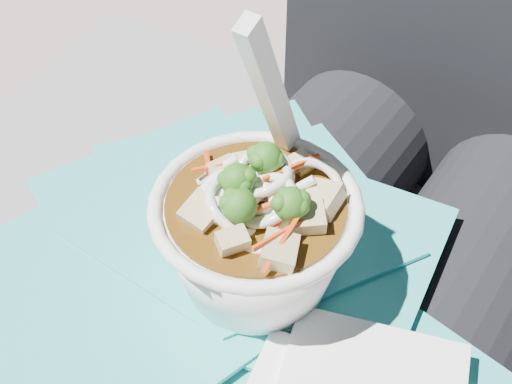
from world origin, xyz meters
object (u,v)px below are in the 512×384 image
Objects in this scene: plastic_bag at (217,249)px; udon_bowl at (256,229)px; lap at (307,340)px; person_body at (367,244)px.

plastic_bag is 0.07m from udon_bowl.
udon_bowl is at bearing -11.85° from plastic_bag.
person_body reaches higher than lap.
plastic_bag is (-0.07, -0.11, 0.06)m from person_body.
udon_bowl is at bearing -137.27° from lap.
lap is 0.14m from udon_bowl.
lap is 1.26× the size of plastic_bag.
person_body is 2.64× the size of plastic_bag.
person_body reaches higher than udon_bowl.
udon_bowl reaches higher than lap.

